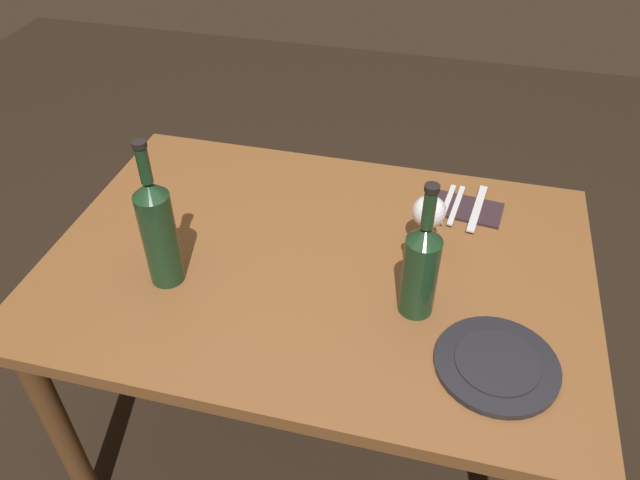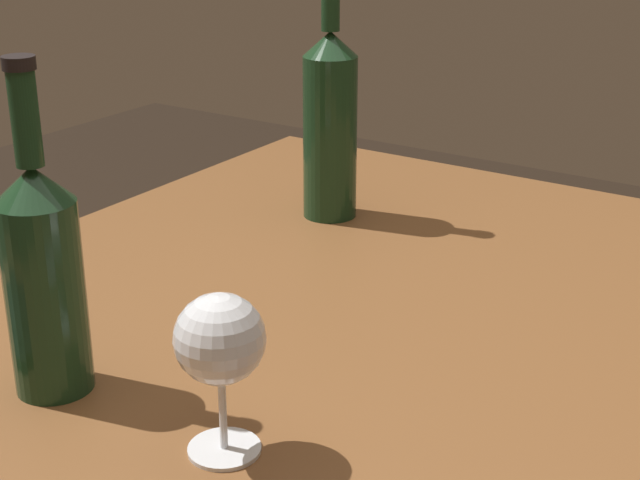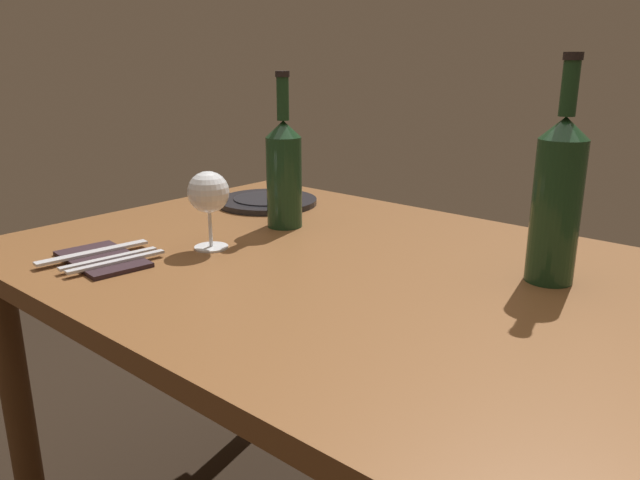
{
  "view_description": "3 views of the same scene",
  "coord_description": "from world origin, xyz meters",
  "views": [
    {
      "loc": [
        0.27,
        -1.06,
        1.72
      ],
      "look_at": [
        0.01,
        -0.03,
        0.83
      ],
      "focal_mm": 34.18,
      "sensor_mm": 36.0,
      "label": 1
    },
    {
      "loc": [
        0.8,
        0.57,
        1.23
      ],
      "look_at": [
        0.0,
        0.05,
        0.85
      ],
      "focal_mm": 53.81,
      "sensor_mm": 36.0,
      "label": 2
    },
    {
      "loc": [
        -0.67,
        0.83,
        1.1
      ],
      "look_at": [
        0.01,
        0.05,
        0.79
      ],
      "focal_mm": 34.45,
      "sensor_mm": 36.0,
      "label": 3
    }
  ],
  "objects": [
    {
      "name": "table_knife",
      "position": [
        0.36,
        0.28,
        0.75
      ],
      "size": [
        0.05,
        0.21,
        0.0
      ],
      "color": "silver",
      "rests_on": "folded_napkin"
    },
    {
      "name": "wine_glass_left",
      "position": [
        0.24,
        0.1,
        0.85
      ],
      "size": [
        0.08,
        0.08,
        0.15
      ],
      "color": "white",
      "rests_on": "dining_table"
    },
    {
      "name": "dinner_plate",
      "position": [
        0.43,
        -0.23,
        0.75
      ],
      "size": [
        0.25,
        0.25,
        0.02
      ],
      "color": "black",
      "rests_on": "dining_table"
    },
    {
      "name": "dining_table",
      "position": [
        0.0,
        0.0,
        0.65
      ],
      "size": [
        1.3,
        0.9,
        0.74
      ],
      "color": "brown",
      "rests_on": "ground"
    },
    {
      "name": "folded_napkin",
      "position": [
        0.33,
        0.28,
        0.74
      ],
      "size": [
        0.2,
        0.13,
        0.01
      ],
      "color": "#2D1E23",
      "rests_on": "dining_table"
    },
    {
      "name": "wine_bottle",
      "position": [
        -0.32,
        -0.15,
        0.88
      ],
      "size": [
        0.08,
        0.08,
        0.37
      ],
      "color": "#19381E",
      "rests_on": "dining_table"
    },
    {
      "name": "wine_bottle_second",
      "position": [
        0.25,
        -0.11,
        0.86
      ],
      "size": [
        0.08,
        0.08,
        0.33
      ],
      "color": "#19381E",
      "rests_on": "dining_table"
    },
    {
      "name": "fork_outer",
      "position": [
        0.28,
        0.28,
        0.75
      ],
      "size": [
        0.04,
        0.18,
        0.0
      ],
      "color": "silver",
      "rests_on": "folded_napkin"
    },
    {
      "name": "fork_inner",
      "position": [
        0.31,
        0.28,
        0.75
      ],
      "size": [
        0.04,
        0.18,
        0.0
      ],
      "color": "silver",
      "rests_on": "folded_napkin"
    }
  ]
}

